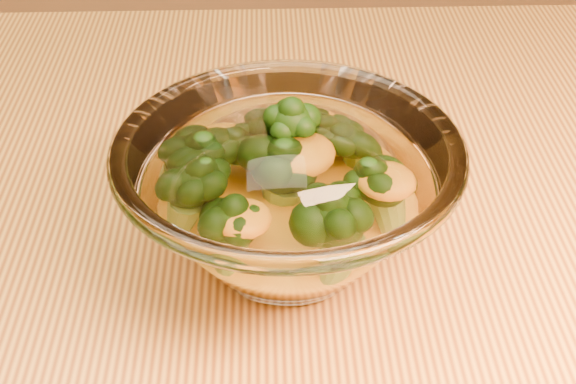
{
  "coord_description": "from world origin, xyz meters",
  "views": [
    {
      "loc": [
        -0.0,
        -0.32,
        1.08
      ],
      "look_at": [
        0.01,
        0.04,
        0.8
      ],
      "focal_mm": 50.0,
      "sensor_mm": 36.0,
      "label": 1
    }
  ],
  "objects": [
    {
      "name": "glass_bowl",
      "position": [
        0.01,
        0.04,
        0.8
      ],
      "size": [
        0.2,
        0.2,
        0.09
      ],
      "color": "white",
      "rests_on": "table"
    },
    {
      "name": "cheese_sauce",
      "position": [
        0.01,
        0.04,
        0.78
      ],
      "size": [
        0.11,
        0.11,
        0.03
      ],
      "primitive_type": "ellipsoid",
      "color": "orange",
      "rests_on": "glass_bowl"
    },
    {
      "name": "broccoli_heap",
      "position": [
        0.0,
        0.04,
        0.81
      ],
      "size": [
        0.13,
        0.13,
        0.07
      ],
      "color": "black",
      "rests_on": "cheese_sauce"
    }
  ]
}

